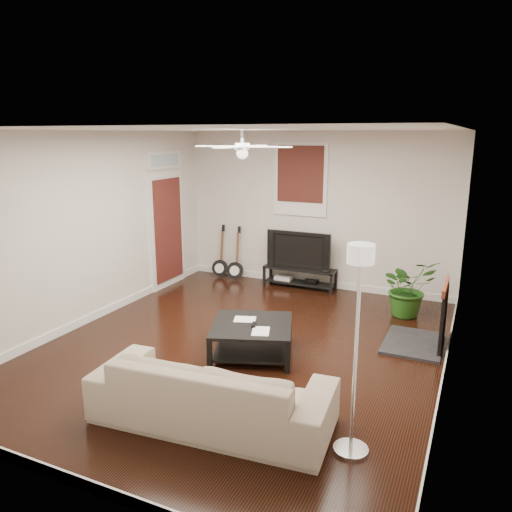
{
  "coord_description": "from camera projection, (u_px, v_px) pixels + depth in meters",
  "views": [
    {
      "loc": [
        2.69,
        -5.48,
        2.75
      ],
      "look_at": [
        0.0,
        0.4,
        1.15
      ],
      "focal_mm": 34.72,
      "sensor_mm": 36.0,
      "label": 1
    }
  ],
  "objects": [
    {
      "name": "window_back",
      "position": [
        300.0,
        180.0,
        8.86
      ],
      "size": [
        1.0,
        0.06,
        1.3
      ],
      "primitive_type": "cube",
      "color": "#37170F",
      "rests_on": "wall_back"
    },
    {
      "name": "floor_lamp",
      "position": [
        356.0,
        353.0,
        4.18
      ],
      "size": [
        0.34,
        0.34,
        1.9
      ],
      "primitive_type": null,
      "rotation": [
        0.0,
        0.0,
        0.09
      ],
      "color": "white",
      "rests_on": "floor"
    },
    {
      "name": "potted_plant",
      "position": [
        408.0,
        287.0,
        7.6
      ],
      "size": [
        1.08,
        1.07,
        0.91
      ],
      "primitive_type": "imported",
      "rotation": [
        0.0,
        0.0,
        0.72
      ],
      "color": "#225719",
      "rests_on": "floor"
    },
    {
      "name": "coffee_table",
      "position": [
        252.0,
        339.0,
        6.29
      ],
      "size": [
        1.26,
        1.26,
        0.42
      ],
      "primitive_type": "cube",
      "rotation": [
        0.0,
        0.0,
        0.34
      ],
      "color": "black",
      "rests_on": "floor"
    },
    {
      "name": "guitar_right",
      "position": [
        235.0,
        254.0,
        9.47
      ],
      "size": [
        0.37,
        0.3,
        1.04
      ],
      "primitive_type": null,
      "rotation": [
        0.0,
        0.0,
        0.26
      ],
      "color": "black",
      "rests_on": "floor"
    },
    {
      "name": "ceiling_fan",
      "position": [
        242.0,
        147.0,
        5.96
      ],
      "size": [
        1.24,
        1.24,
        0.32
      ],
      "primitive_type": null,
      "color": "white",
      "rests_on": "ceiling"
    },
    {
      "name": "brick_accent",
      "position": [
        459.0,
        246.0,
        6.12
      ],
      "size": [
        0.02,
        2.2,
        2.8
      ],
      "primitive_type": "cube",
      "color": "#AE5938",
      "rests_on": "floor"
    },
    {
      "name": "room",
      "position": [
        243.0,
        244.0,
        6.25
      ],
      "size": [
        5.01,
        6.01,
        2.81
      ],
      "color": "black",
      "rests_on": "ground"
    },
    {
      "name": "door_left",
      "position": [
        167.0,
        219.0,
        8.95
      ],
      "size": [
        0.08,
        1.0,
        2.5
      ],
      "primitive_type": "cube",
      "color": "white",
      "rests_on": "wall_left"
    },
    {
      "name": "tv_stand",
      "position": [
        300.0,
        277.0,
        9.08
      ],
      "size": [
        1.33,
        0.35,
        0.37
      ],
      "primitive_type": "cube",
      "color": "black",
      "rests_on": "floor"
    },
    {
      "name": "fireplace",
      "position": [
        428.0,
        314.0,
        6.47
      ],
      "size": [
        0.8,
        1.1,
        0.92
      ],
      "primitive_type": "cube",
      "color": "black",
      "rests_on": "floor"
    },
    {
      "name": "sofa",
      "position": [
        212.0,
        390.0,
        4.78
      ],
      "size": [
        2.4,
        1.11,
        0.68
      ],
      "primitive_type": "imported",
      "rotation": [
        0.0,
        0.0,
        3.23
      ],
      "color": "tan",
      "rests_on": "floor"
    },
    {
      "name": "tv",
      "position": [
        301.0,
        249.0,
        8.97
      ],
      "size": [
        1.19,
        0.16,
        0.68
      ],
      "primitive_type": "imported",
      "color": "black",
      "rests_on": "tv_stand"
    },
    {
      "name": "guitar_left",
      "position": [
        220.0,
        252.0,
        9.63
      ],
      "size": [
        0.35,
        0.27,
        1.04
      ],
      "primitive_type": null,
      "rotation": [
        0.0,
        0.0,
        0.16
      ],
      "color": "black",
      "rests_on": "floor"
    }
  ]
}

